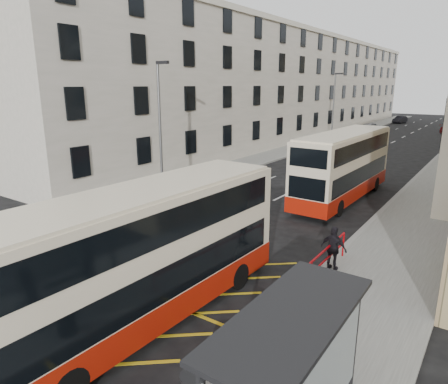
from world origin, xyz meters
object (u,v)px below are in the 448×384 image
Objects in this scene: pedestrian_far at (334,248)px; car_silver at (368,128)px; pedestrian_near at (326,357)px; white_van at (362,139)px; double_decker_front at (144,257)px; double_decker_rear at (344,166)px; street_lamp_far at (334,103)px; bus_shelter at (289,363)px; street_lamp_near at (160,122)px; car_dark at (400,120)px.

car_silver is (-11.55, 46.06, -0.24)m from pedestrian_far.
white_van is at bearing -84.76° from pedestrian_near.
pedestrian_near is at bearing 2.27° from double_decker_front.
car_silver is (-8.48, 36.13, -1.34)m from double_decker_rear.
street_lamp_far is 43.29m from pedestrian_near.
white_van is (-8.76, 33.76, -0.31)m from pedestrian_far.
pedestrian_near is at bearing 88.38° from bus_shelter.
street_lamp_near reaches higher than double_decker_rear.
pedestrian_far is at bearing -70.95° from car_dark.
bus_shelter is 1.07× the size of car_dark.
pedestrian_far is (-1.99, 7.95, -1.14)m from bus_shelter.
bus_shelter is 43.10m from white_van.
street_lamp_near is 2.02× the size of car_dark.
car_dark is (-8.09, 55.23, -1.44)m from double_decker_rear.
double_decker_rear is at bearing -68.55° from street_lamp_far.
double_decker_rear is at bearing -67.43° from pedestrian_far.
double_decker_front reaches higher than car_silver.
double_decker_front reaches higher than white_van.
white_van is 1.11× the size of car_silver.
car_dark is (-7.74, 71.31, -1.41)m from double_decker_front.
double_decker_rear is 55.84m from car_dark.
bus_shelter is 8.28m from pedestrian_far.
double_decker_rear is at bearing -59.54° from white_van.
double_decker_front is at bearing -89.84° from double_decker_rear.
street_lamp_near is at bearing -13.88° from pedestrian_far.
double_decker_rear is at bearing 90.75° from double_decker_front.
car_silver is (1.15, 11.63, -3.88)m from street_lamp_far.
double_decker_rear is at bearing -72.34° from car_dark.
bus_shelter reaches higher than white_van.
street_lamp_near is 29.85m from white_van.
street_lamp_near is 30.00m from street_lamp_far.
car_dark is at bearing -89.44° from pedestrian_near.
double_decker_front is (9.29, -10.58, -2.57)m from street_lamp_near.
pedestrian_near is 53.92m from car_silver.
bus_shelter is 0.53× the size of street_lamp_far.
double_decker_front reaches higher than bus_shelter.
pedestrian_near is (5.12, -16.05, -0.99)m from double_decker_rear.
street_lamp_near is 0.77× the size of double_decker_rear.
street_lamp_far is at bearing -79.95° from pedestrian_near.
street_lamp_far reaches higher than pedestrian_far.
street_lamp_near is at bearing 133.25° from double_decker_front.
white_van is 12.62m from car_silver.
pedestrian_near is 0.48× the size of car_dark.
double_decker_rear reaches higher than car_dark.
street_lamp_far reaches higher than bus_shelter.
street_lamp_near is at bearing -80.62° from white_van.
car_silver is at bearing -85.33° from pedestrian_near.
pedestrian_far reaches higher than car_silver.
street_lamp_far reaches higher than double_decker_front.
car_silver is 1.12× the size of car_dark.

